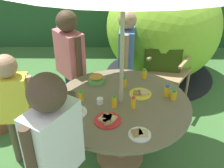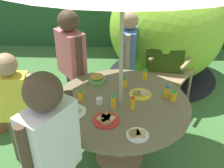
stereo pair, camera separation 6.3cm
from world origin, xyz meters
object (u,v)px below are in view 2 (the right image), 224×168
(child_in_pink_shirt, at_px, (71,53))
(plate_mid_left, at_px, (106,119))
(garden_table, at_px, (120,115))
(child_in_yellow_shirt, at_px, (13,97))
(plate_mid_right, at_px, (73,111))
(juice_bottle_front_edge, at_px, (113,102))
(dome_tent, at_px, (166,28))
(juice_bottle_far_left, at_px, (145,75))
(juice_bottle_center_front, at_px, (167,92))
(child_in_blue_shirt, at_px, (128,48))
(juice_bottle_spot_a, at_px, (174,96))
(cup_near, at_px, (99,101))
(plate_back_edge, at_px, (141,94))
(juice_bottle_center_back, at_px, (124,83))
(wooden_chair, at_px, (175,62))
(snack_bowl, at_px, (97,79))
(juice_bottle_near_left, at_px, (81,95))
(child_in_white_shirt, at_px, (51,141))
(plate_far_right, at_px, (138,135))
(juice_bottle_near_right, at_px, (133,103))

(child_in_pink_shirt, xyz_separation_m, plate_mid_left, (0.46, -0.99, -0.16))
(garden_table, bearing_deg, child_in_yellow_shirt, -176.72)
(child_in_pink_shirt, xyz_separation_m, plate_mid_right, (0.16, -0.88, -0.16))
(child_in_pink_shirt, distance_m, juice_bottle_front_edge, 0.95)
(dome_tent, relative_size, plate_mid_left, 8.22)
(juice_bottle_far_left, distance_m, juice_bottle_front_edge, 0.63)
(child_in_yellow_shirt, xyz_separation_m, plate_mid_left, (0.89, -0.23, -0.06))
(child_in_pink_shirt, height_order, juice_bottle_center_front, child_in_pink_shirt)
(dome_tent, xyz_separation_m, child_in_pink_shirt, (-1.24, -1.13, 0.08))
(juice_bottle_far_left, bearing_deg, child_in_blue_shirt, 107.23)
(garden_table, xyz_separation_m, juice_bottle_spot_a, (0.51, 0.06, 0.20))
(juice_bottle_far_left, xyz_separation_m, cup_near, (-0.46, -0.48, -0.02))
(child_in_yellow_shirt, relative_size, cup_near, 19.99)
(plate_mid_right, bearing_deg, cup_near, 32.34)
(juice_bottle_spot_a, bearing_deg, plate_mid_right, -166.14)
(plate_back_edge, bearing_deg, juice_bottle_spot_a, -14.47)
(child_in_blue_shirt, relative_size, juice_bottle_center_back, 11.25)
(child_in_pink_shirt, bearing_deg, wooden_chair, 68.97)
(snack_bowl, bearing_deg, juice_bottle_spot_a, -22.32)
(plate_mid_left, height_order, juice_bottle_front_edge, juice_bottle_front_edge)
(child_in_blue_shirt, height_order, child_in_yellow_shirt, child_in_blue_shirt)
(wooden_chair, xyz_separation_m, juice_bottle_center_front, (-0.25, -1.02, 0.17))
(wooden_chair, height_order, juice_bottle_spot_a, wooden_chair)
(juice_bottle_center_front, bearing_deg, plate_back_edge, 176.11)
(child_in_pink_shirt, height_order, juice_bottle_far_left, child_in_pink_shirt)
(juice_bottle_front_edge, distance_m, cup_near, 0.15)
(child_in_yellow_shirt, distance_m, juice_bottle_front_edge, 0.94)
(juice_bottle_near_left, distance_m, juice_bottle_spot_a, 0.89)
(dome_tent, height_order, juice_bottle_near_left, dome_tent)
(plate_back_edge, xyz_separation_m, juice_bottle_far_left, (0.06, 0.32, 0.04))
(snack_bowl, bearing_deg, child_in_white_shirt, -100.22)
(child_in_blue_shirt, bearing_deg, juice_bottle_near_left, -20.50)
(wooden_chair, bearing_deg, plate_mid_left, -88.34)
(juice_bottle_spot_a, bearing_deg, plate_mid_left, -151.55)
(plate_mid_right, height_order, plate_mid_left, same)
(child_in_blue_shirt, distance_m, plate_far_right, 1.48)
(plate_back_edge, relative_size, plate_mid_right, 0.97)
(garden_table, height_order, juice_bottle_near_left, juice_bottle_near_left)
(child_in_blue_shirt, height_order, juice_bottle_center_front, child_in_blue_shirt)
(child_in_white_shirt, height_order, plate_far_right, child_in_white_shirt)
(juice_bottle_near_right, distance_m, juice_bottle_far_left, 0.57)
(garden_table, height_order, child_in_yellow_shirt, child_in_yellow_shirt)
(plate_back_edge, bearing_deg, plate_mid_left, -127.12)
(juice_bottle_near_right, xyz_separation_m, juice_bottle_center_back, (-0.07, 0.37, -0.01))
(child_in_blue_shirt, height_order, juice_bottle_far_left, child_in_blue_shirt)
(plate_mid_right, relative_size, juice_bottle_front_edge, 1.74)
(child_in_pink_shirt, bearing_deg, plate_back_edge, 14.31)
(snack_bowl, distance_m, juice_bottle_near_right, 0.59)
(child_in_pink_shirt, xyz_separation_m, juice_bottle_near_right, (0.69, -0.80, -0.12))
(child_in_yellow_shirt, bearing_deg, plate_mid_left, -17.54)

